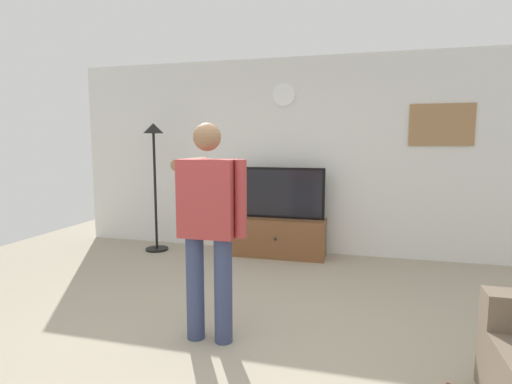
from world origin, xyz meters
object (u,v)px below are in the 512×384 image
object	(u,v)px
framed_picture	(441,125)
tv_stand	(279,237)
floor_lamp	(154,160)
television	(280,193)
wall_clock	(284,95)
person_standing_nearer_lamp	(209,219)

from	to	relation	value
framed_picture	tv_stand	bearing A→B (deg)	-171.70
floor_lamp	television	bearing A→B (deg)	6.63
tv_stand	wall_clock	distance (m)	1.96
television	person_standing_nearer_lamp	world-z (taller)	person_standing_nearer_lamp
wall_clock	framed_picture	world-z (taller)	wall_clock
tv_stand	wall_clock	size ratio (longest dim) A/B	4.03
television	floor_lamp	distance (m)	1.82
tv_stand	framed_picture	world-z (taller)	framed_picture
television	framed_picture	world-z (taller)	framed_picture
wall_clock	floor_lamp	world-z (taller)	wall_clock
framed_picture	floor_lamp	bearing A→B (deg)	-173.17
tv_stand	television	world-z (taller)	television
wall_clock	person_standing_nearer_lamp	world-z (taller)	wall_clock
framed_picture	person_standing_nearer_lamp	world-z (taller)	framed_picture
wall_clock	framed_picture	bearing A→B (deg)	0.14
tv_stand	framed_picture	size ratio (longest dim) A/B	1.64
tv_stand	television	size ratio (longest dim) A/B	1.04
television	framed_picture	distance (m)	2.23
tv_stand	floor_lamp	bearing A→B (deg)	-174.86
framed_picture	floor_lamp	size ratio (longest dim) A/B	0.42
television	wall_clock	xyz separation A→B (m)	(0.00, 0.24, 1.33)
person_standing_nearer_lamp	framed_picture	bearing A→B (deg)	53.08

